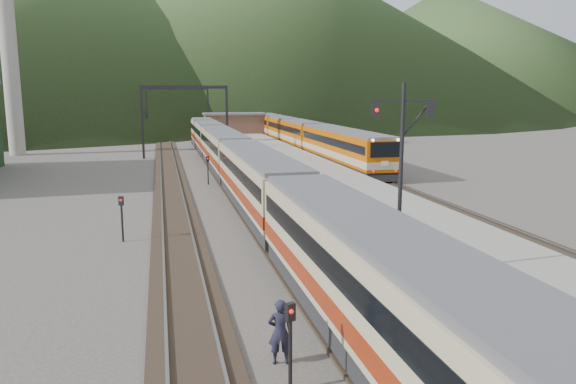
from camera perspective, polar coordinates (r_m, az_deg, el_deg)
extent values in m
cube|color=black|center=(49.69, -6.17, 1.72)|extent=(2.60, 200.00, 0.12)
cube|color=slate|center=(49.60, -6.99, 1.80)|extent=(0.10, 200.00, 0.14)
cube|color=slate|center=(49.76, -5.34, 1.86)|extent=(0.10, 200.00, 0.14)
cube|color=black|center=(49.37, -11.94, 1.50)|extent=(2.60, 200.00, 0.12)
cube|color=slate|center=(49.35, -12.78, 1.59)|extent=(0.10, 200.00, 0.14)
cube|color=slate|center=(49.37, -11.11, 1.65)|extent=(0.10, 200.00, 0.14)
cube|color=black|center=(52.26, 6.46, 2.13)|extent=(2.60, 200.00, 0.12)
cube|color=slate|center=(52.02, 5.71, 2.22)|extent=(0.10, 200.00, 0.14)
cube|color=slate|center=(52.49, 7.21, 2.26)|extent=(0.10, 200.00, 0.14)
cube|color=gray|center=(48.65, 0.67, 2.12)|extent=(8.00, 100.00, 1.00)
cube|color=black|center=(63.94, -14.58, 6.87)|extent=(0.25, 0.25, 8.00)
cube|color=black|center=(64.35, -6.22, 7.16)|extent=(0.25, 0.25, 8.00)
cube|color=black|center=(63.90, -10.50, 10.44)|extent=(9.30, 0.22, 0.35)
cube|color=black|center=(88.91, -14.15, 7.72)|extent=(0.25, 0.25, 8.00)
cube|color=black|center=(89.21, -8.12, 7.93)|extent=(0.25, 0.25, 8.00)
cube|color=black|center=(88.88, -11.21, 10.28)|extent=(9.30, 0.22, 0.35)
cylinder|color=#9E998E|center=(73.10, -26.68, 15.16)|extent=(1.80, 1.80, 30.00)
cube|color=brown|center=(87.70, -5.49, 6.90)|extent=(9.00, 4.00, 2.80)
cube|color=slate|center=(87.62, -5.50, 7.91)|extent=(9.40, 4.40, 0.30)
cone|color=#2C4D22|center=(203.05, -23.42, 15.76)|extent=(180.00, 180.00, 60.00)
cone|color=#2C4D22|center=(243.36, -4.52, 17.25)|extent=(220.00, 220.00, 75.00)
cone|color=#2C4D22|center=(248.15, 15.44, 13.88)|extent=(160.00, 160.00, 50.00)
cube|color=tan|center=(16.11, 8.66, -9.53)|extent=(2.74, 18.39, 3.34)
cube|color=tan|center=(33.89, -3.06, 0.98)|extent=(2.74, 18.39, 3.34)
cube|color=tan|center=(52.45, -6.60, 4.18)|extent=(2.74, 18.39, 3.34)
cube|color=tan|center=(71.19, -8.29, 5.70)|extent=(2.74, 18.39, 3.34)
cube|color=#B44E01|center=(54.18, 5.70, 4.57)|extent=(3.02, 20.30, 3.68)
cube|color=#B44E01|center=(74.13, 0.58, 6.11)|extent=(3.02, 20.30, 3.68)
cube|color=#B44E01|center=(94.44, -2.37, 6.97)|extent=(3.02, 20.30, 3.68)
cylinder|color=black|center=(19.38, 11.36, 1.06)|extent=(0.14, 0.14, 6.59)
cube|color=black|center=(19.15, 11.64, 9.05)|extent=(2.12, 0.73, 0.07)
cube|color=black|center=(19.07, 8.90, 8.23)|extent=(0.29, 0.25, 0.50)
cube|color=black|center=(19.29, 14.29, 8.06)|extent=(0.29, 0.25, 0.50)
cylinder|color=black|center=(14.28, 0.23, -15.99)|extent=(0.10, 0.10, 2.00)
cube|color=black|center=(13.85, 0.23, -12.08)|extent=(0.26, 0.22, 0.45)
cylinder|color=black|center=(45.02, -8.13, 2.01)|extent=(0.10, 0.10, 2.00)
cube|color=black|center=(44.89, -8.16, 3.34)|extent=(0.24, 0.19, 0.45)
cylinder|color=black|center=(28.74, -16.50, -2.92)|extent=(0.10, 0.10, 2.00)
cube|color=black|center=(28.53, -16.60, -0.87)|extent=(0.26, 0.22, 0.45)
imported|color=#1D1C2E|center=(15.60, -0.82, -14.00)|extent=(0.72, 0.52, 1.82)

